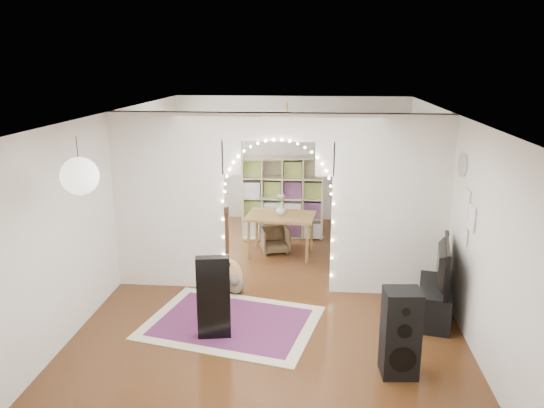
# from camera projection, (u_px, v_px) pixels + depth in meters

# --- Properties ---
(floor) EXTENTS (7.50, 7.50, 0.00)m
(floor) POSITION_uv_depth(u_px,v_px,m) (278.00, 287.00, 8.28)
(floor) COLOR black
(floor) RESTS_ON ground
(ceiling) EXTENTS (5.00, 7.50, 0.02)m
(ceiling) POSITION_uv_depth(u_px,v_px,m) (278.00, 113.00, 7.57)
(ceiling) COLOR white
(ceiling) RESTS_ON wall_back
(wall_back) EXTENTS (5.00, 0.02, 2.70)m
(wall_back) POSITION_uv_depth(u_px,v_px,m) (292.00, 159.00, 11.53)
(wall_back) COLOR silver
(wall_back) RESTS_ON floor
(wall_front) EXTENTS (5.00, 0.02, 2.70)m
(wall_front) POSITION_uv_depth(u_px,v_px,m) (242.00, 323.00, 4.32)
(wall_front) COLOR silver
(wall_front) RESTS_ON floor
(wall_left) EXTENTS (0.02, 7.50, 2.70)m
(wall_left) POSITION_uv_depth(u_px,v_px,m) (116.00, 200.00, 8.14)
(wall_left) COLOR silver
(wall_left) RESTS_ON floor
(wall_right) EXTENTS (0.02, 7.50, 2.70)m
(wall_right) POSITION_uv_depth(u_px,v_px,m) (449.00, 208.00, 7.71)
(wall_right) COLOR silver
(wall_right) RESTS_ON floor
(divider_wall) EXTENTS (5.00, 0.20, 2.70)m
(divider_wall) POSITION_uv_depth(u_px,v_px,m) (278.00, 199.00, 7.91)
(divider_wall) COLOR silver
(divider_wall) RESTS_ON floor
(fairy_lights) EXTENTS (1.64, 0.04, 1.60)m
(fairy_lights) POSITION_uv_depth(u_px,v_px,m) (277.00, 193.00, 7.75)
(fairy_lights) COLOR #FFEABF
(fairy_lights) RESTS_ON divider_wall
(window) EXTENTS (0.04, 1.20, 1.40)m
(window) POSITION_uv_depth(u_px,v_px,m) (153.00, 168.00, 9.83)
(window) COLOR white
(window) RESTS_ON wall_left
(wall_clock) EXTENTS (0.03, 0.31, 0.31)m
(wall_clock) POSITION_uv_depth(u_px,v_px,m) (463.00, 165.00, 6.94)
(wall_clock) COLOR white
(wall_clock) RESTS_ON wall_right
(picture_frames) EXTENTS (0.02, 0.50, 0.70)m
(picture_frames) POSITION_uv_depth(u_px,v_px,m) (467.00, 217.00, 6.71)
(picture_frames) COLOR white
(picture_frames) RESTS_ON wall_right
(paper_lantern) EXTENTS (0.40, 0.40, 0.40)m
(paper_lantern) POSITION_uv_depth(u_px,v_px,m) (80.00, 176.00, 5.55)
(paper_lantern) COLOR white
(paper_lantern) RESTS_ON ceiling
(ceiling_fan) EXTENTS (1.10, 1.10, 0.30)m
(ceiling_fan) POSITION_uv_depth(u_px,v_px,m) (287.00, 119.00, 9.57)
(ceiling_fan) COLOR gold
(ceiling_fan) RESTS_ON ceiling
(area_rug) EXTENTS (2.53, 2.12, 0.02)m
(area_rug) POSITION_uv_depth(u_px,v_px,m) (232.00, 322.00, 7.15)
(area_rug) COLOR maroon
(area_rug) RESTS_ON floor
(guitar_case) EXTENTS (0.43, 0.21, 1.09)m
(guitar_case) POSITION_uv_depth(u_px,v_px,m) (214.00, 298.00, 6.63)
(guitar_case) COLOR black
(guitar_case) RESTS_ON floor
(acoustic_guitar) EXTENTS (0.48, 0.31, 1.14)m
(acoustic_guitar) POSITION_uv_depth(u_px,v_px,m) (227.00, 261.00, 7.97)
(acoustic_guitar) COLOR tan
(acoustic_guitar) RESTS_ON floor
(tabby_cat) EXTENTS (0.24, 0.55, 0.36)m
(tabby_cat) POSITION_uv_depth(u_px,v_px,m) (236.00, 284.00, 8.03)
(tabby_cat) COLOR brown
(tabby_cat) RESTS_ON floor
(floor_speaker) EXTENTS (0.42, 0.38, 1.02)m
(floor_speaker) POSITION_uv_depth(u_px,v_px,m) (401.00, 333.00, 5.85)
(floor_speaker) COLOR black
(floor_speaker) RESTS_ON floor
(media_console) EXTENTS (0.58, 1.06, 0.50)m
(media_console) POSITION_uv_depth(u_px,v_px,m) (434.00, 302.00, 7.19)
(media_console) COLOR black
(media_console) RESTS_ON floor
(tv) EXTENTS (0.34, 1.08, 0.62)m
(tv) POSITION_uv_depth(u_px,v_px,m) (438.00, 264.00, 7.04)
(tv) COLOR black
(tv) RESTS_ON media_console
(bookcase) EXTENTS (1.64, 0.70, 1.63)m
(bookcase) POSITION_uv_depth(u_px,v_px,m) (283.00, 197.00, 10.43)
(bookcase) COLOR tan
(bookcase) RESTS_ON floor
(dining_table) EXTENTS (1.27, 0.92, 0.76)m
(dining_table) POSITION_uv_depth(u_px,v_px,m) (281.00, 219.00, 9.48)
(dining_table) COLOR brown
(dining_table) RESTS_ON floor
(flower_vase) EXTENTS (0.20, 0.20, 0.19)m
(flower_vase) POSITION_uv_depth(u_px,v_px,m) (281.00, 210.00, 9.44)
(flower_vase) COLOR white
(flower_vase) RESTS_ON dining_table
(dining_chair_left) EXTENTS (0.62, 0.63, 0.46)m
(dining_chair_left) POSITION_uv_depth(u_px,v_px,m) (275.00, 240.00, 9.75)
(dining_chair_left) COLOR #493924
(dining_chair_left) RESTS_ON floor
(dining_chair_right) EXTENTS (0.58, 0.59, 0.42)m
(dining_chair_right) POSITION_uv_depth(u_px,v_px,m) (290.00, 221.00, 11.00)
(dining_chair_right) COLOR #493924
(dining_chair_right) RESTS_ON floor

